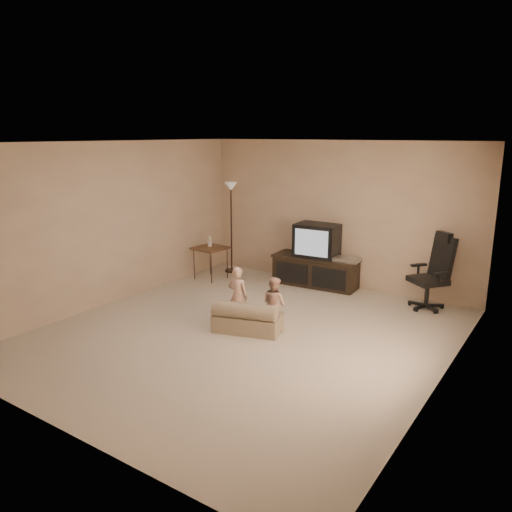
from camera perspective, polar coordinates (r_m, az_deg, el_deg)
The scene contains 9 objects.
floor at distance 6.75m, azimuth -1.21°, elevation -8.87°, with size 5.50×5.50×0.00m, color beige.
room_shell at distance 6.32m, azimuth -1.28°, elevation 3.93°, with size 5.50×5.50×5.50m.
tv_stand at distance 8.76m, azimuth 6.96°, elevation -0.48°, with size 1.56×0.66×1.10m.
office_chair at distance 8.02m, azimuth 19.47°, elevation -2.77°, with size 0.76×0.76×1.18m.
side_table at distance 9.11m, azimuth -5.24°, elevation 0.90°, with size 0.57×0.57×0.80m.
floor_lamp at distance 9.44m, azimuth -2.87°, elevation 5.60°, with size 0.27×0.27×1.72m.
child_sofa at distance 6.76m, azimuth -1.04°, elevation -7.22°, with size 0.99×0.73×0.44m.
toddler_left at distance 6.94m, azimuth -2.11°, elevation -4.58°, with size 0.30×0.22×0.83m, color tan.
toddler_right at distance 6.78m, azimuth 2.08°, elevation -5.43°, with size 0.36×0.20×0.74m, color tan.
Camera 1 is at (3.59, -5.09, 2.61)m, focal length 35.00 mm.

